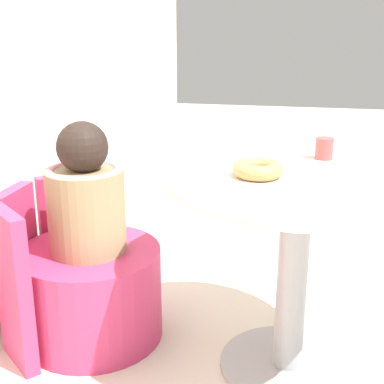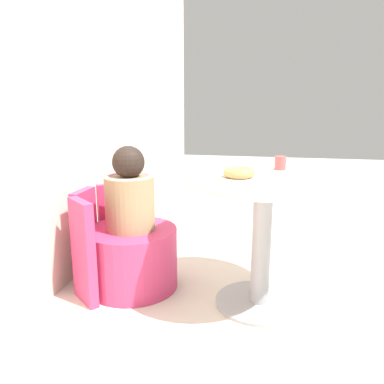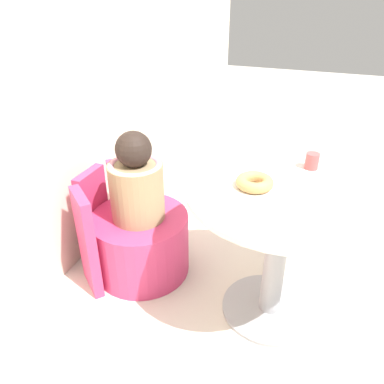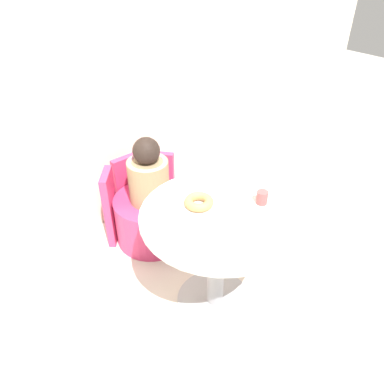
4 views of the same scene
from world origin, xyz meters
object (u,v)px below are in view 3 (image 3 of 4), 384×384
donut (255,182)px  round_table (280,226)px  tub_chair (141,243)px  cup (312,161)px  child_figure (136,182)px

donut → round_table: bearing=-75.2°
tub_chair → cup: cup is taller
round_table → cup: 0.33m
round_table → tub_chair: bearing=85.7°
tub_chair → cup: 1.00m
donut → cup: cup is taller
round_table → child_figure: size_ratio=1.76×
tub_chair → cup: (0.18, -0.81, 0.55)m
tub_chair → donut: donut is taller
tub_chair → round_table: bearing=-94.3°
tub_chair → child_figure: bearing=88.2°
round_table → child_figure: (0.05, 0.73, 0.05)m
tub_chair → donut: size_ratio=3.36×
child_figure → cup: size_ratio=6.38×
child_figure → round_table: bearing=-94.3°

